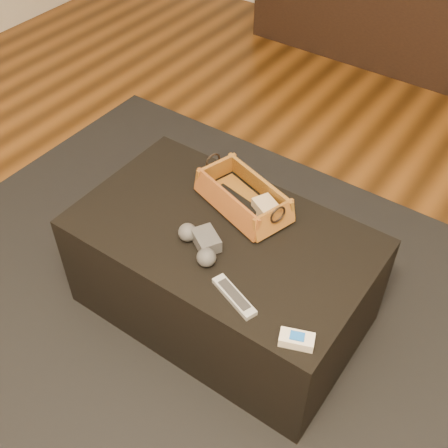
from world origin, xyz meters
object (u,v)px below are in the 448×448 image
Objects in this scene: tv_remote at (237,201)px; cream_gadget at (297,340)px; ottoman at (223,272)px; silver_remote at (234,296)px; media_cabinet at (378,7)px; game_controller at (201,243)px; wicker_basket at (243,198)px.

tv_remote is 0.58m from cream_gadget.
silver_remote is at bearing -47.65° from ottoman.
game_controller is (0.41, -2.34, 0.17)m from media_cabinet.
media_cabinet reaches higher than silver_remote.
cream_gadget reaches higher than ottoman.
tv_remote is at bearing 95.62° from game_controller.
media_cabinet is 8.44× the size of silver_remote.
wicker_basket reaches higher than silver_remote.
tv_remote reaches higher than ottoman.
game_controller reaches higher than silver_remote.
wicker_basket is 0.40m from silver_remote.
ottoman is at bearing -79.41° from media_cabinet.
wicker_basket reaches higher than cream_gadget.
cream_gadget is at bearing -71.32° from media_cabinet.
tv_remote is 0.03m from wicker_basket.
tv_remote is at bearing 140.62° from cream_gadget.
wicker_basket reaches higher than game_controller.
tv_remote is at bearing 123.13° from silver_remote.
media_cabinet reaches higher than tv_remote.
tv_remote is 0.94× the size of game_controller.
silver_remote is at bearing 172.76° from cream_gadget.
media_cabinet is 2.38m from game_controller.
media_cabinet reaches higher than game_controller.
tv_remote is at bearing 103.73° from ottoman.
ottoman is at bearing 85.45° from game_controller.
silver_remote is at bearing -26.76° from game_controller.
media_cabinet is 1.50× the size of ottoman.
wicker_basket reaches higher than tv_remote.
media_cabinet is at bearing 100.59° from ottoman.
tv_remote is (0.38, -2.10, 0.16)m from media_cabinet.
wicker_basket is 0.57m from cream_gadget.
wicker_basket reaches higher than ottoman.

